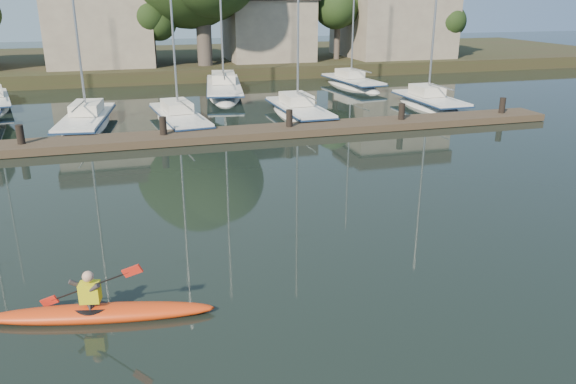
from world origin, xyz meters
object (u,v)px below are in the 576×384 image
object	(u,v)px
sailboat_6	(224,96)
sailboat_7	(352,89)
dock	(229,134)
sailboat_1	(87,130)
kayak	(99,310)
sailboat_4	(429,110)
sailboat_2	(180,127)
sailboat_3	(299,120)

from	to	relation	value
sailboat_6	sailboat_7	world-z (taller)	sailboat_6
dock	sailboat_1	bearing A→B (deg)	145.88
sailboat_1	kayak	bearing A→B (deg)	-79.20
kayak	sailboat_1	xyz separation A→B (m)	(-1.10, 19.20, -0.37)
sailboat_1	sailboat_4	bearing A→B (deg)	7.27
sailboat_1	sailboat_6	world-z (taller)	sailboat_6
sailboat_7	sailboat_1	bearing A→B (deg)	-160.20
dock	sailboat_2	size ratio (longest dim) A/B	2.44
dock	sailboat_4	xyz separation A→B (m)	(13.11, 4.36, -0.41)
sailboat_1	sailboat_3	size ratio (longest dim) A/B	1.07
dock	sailboat_7	xyz separation A→B (m)	(11.75, 13.24, -0.39)
sailboat_4	sailboat_7	distance (m)	8.99
sailboat_3	sailboat_4	xyz separation A→B (m)	(8.42, 0.46, -0.01)
kayak	sailboat_4	xyz separation A→B (m)	(18.59, 19.11, -0.39)
dock	sailboat_6	bearing A→B (deg)	80.93
sailboat_1	sailboat_6	bearing A→B (deg)	51.61
sailboat_3	sailboat_6	distance (m)	9.28
dock	sailboat_3	distance (m)	6.12
sailboat_1	sailboat_4	size ratio (longest dim) A/B	1.11
dock	sailboat_6	world-z (taller)	sailboat_6
sailboat_4	sailboat_6	world-z (taller)	sailboat_6
dock	sailboat_4	size ratio (longest dim) A/B	2.74
sailboat_1	sailboat_2	xyz separation A→B (m)	(4.67, -0.57, 0.01)
kayak	sailboat_1	world-z (taller)	sailboat_1
dock	sailboat_2	xyz separation A→B (m)	(-1.90, 3.88, -0.38)
sailboat_2	sailboat_6	distance (m)	9.75
sailboat_1	sailboat_6	distance (m)	11.99
sailboat_4	sailboat_6	bearing A→B (deg)	143.04
dock	sailboat_6	size ratio (longest dim) A/B	1.92
sailboat_1	dock	bearing A→B (deg)	-26.58
sailboat_1	sailboat_2	world-z (taller)	sailboat_2
kayak	sailboat_1	distance (m)	19.24
sailboat_4	kayak	bearing A→B (deg)	-133.87
dock	sailboat_6	xyz separation A→B (m)	(2.04, 12.80, -0.41)
sailboat_1	sailboat_4	xyz separation A→B (m)	(19.68, -0.09, -0.01)
sailboat_1	sailboat_3	xyz separation A→B (m)	(11.27, -0.55, -0.00)
sailboat_1	sailboat_4	world-z (taller)	sailboat_1
dock	sailboat_3	world-z (taller)	sailboat_3
sailboat_3	sailboat_7	bearing A→B (deg)	51.48
sailboat_1	sailboat_7	size ratio (longest dim) A/B	1.08
sailboat_1	sailboat_7	distance (m)	20.32
sailboat_2	sailboat_6	size ratio (longest dim) A/B	0.79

